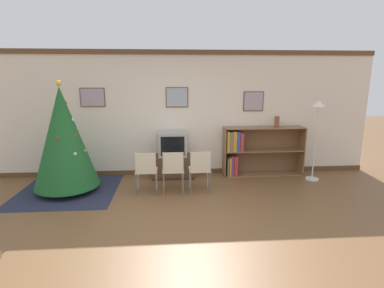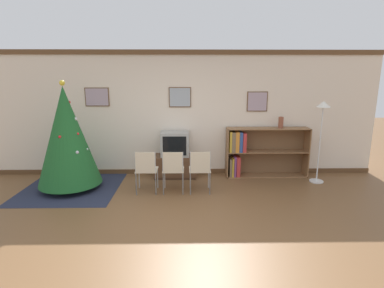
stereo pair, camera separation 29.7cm
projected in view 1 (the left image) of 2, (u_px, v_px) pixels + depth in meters
The scene contains 12 objects.
ground_plane at pixel (181, 230), 4.29m from camera, with size 24.00×24.00×0.00m, color brown.
wall_back at pixel (176, 114), 6.54m from camera, with size 8.65×0.11×2.70m.
area_rug at pixel (69, 190), 5.77m from camera, with size 1.83×1.85×0.01m.
christmas_tree at pixel (64, 138), 5.54m from camera, with size 1.18×1.18×2.08m.
tv_console at pixel (173, 166), 6.49m from camera, with size 0.91×0.45×0.49m.
television at pixel (173, 144), 6.38m from camera, with size 0.60×0.43×0.52m.
folding_chair_left at pixel (146, 170), 5.50m from camera, with size 0.40×0.40×0.82m.
folding_chair_center at pixel (173, 169), 5.53m from camera, with size 0.40×0.40×0.82m.
folding_chair_right at pixel (200, 169), 5.57m from camera, with size 0.40×0.40×0.82m.
bookshelf at pixel (250, 151), 6.61m from camera, with size 1.77×0.36×1.07m.
vase at pixel (277, 122), 6.48m from camera, with size 0.11×0.11×0.24m.
standing_lamp at pixel (317, 120), 6.12m from camera, with size 0.28×0.28×1.68m.
Camera 1 is at (-0.13, -3.92, 2.14)m, focal length 28.00 mm.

